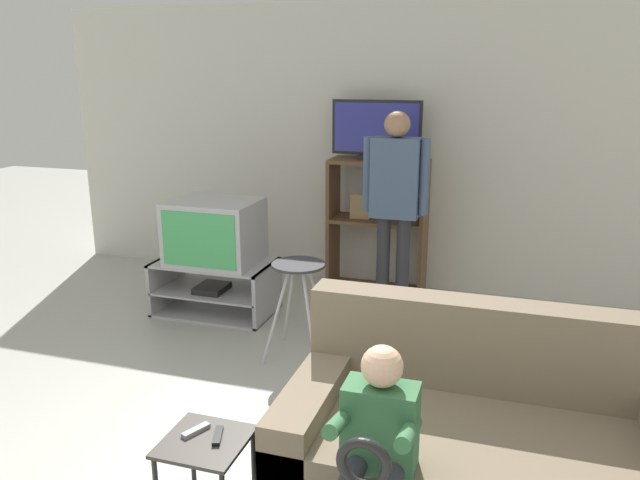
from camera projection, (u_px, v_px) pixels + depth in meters
name	position (u px, v px, depth m)	size (l,w,h in m)	color
wall_back	(377.00, 148.00, 5.76)	(6.40, 0.06, 2.60)	beige
tv_stand	(216.00, 287.00, 5.29)	(0.98, 0.59, 0.45)	#A8A8AD
television_main	(215.00, 232.00, 5.15)	(0.72, 0.57, 0.52)	#B2B2B7
media_shelf	(377.00, 226.00, 5.68)	(0.88, 0.38, 1.23)	brown
television_flat	(376.00, 131.00, 5.48)	(0.80, 0.20, 0.52)	black
folding_stool	(298.00, 280.00, 4.38)	(0.42, 0.44, 0.70)	#B7B7BC
snack_table	(205.00, 450.00, 2.87)	(0.38, 0.38, 0.37)	#38332D
remote_control_black	(218.00, 436.00, 2.87)	(0.04, 0.14, 0.02)	black
remote_control_white	(196.00, 430.00, 2.91)	(0.04, 0.14, 0.02)	gray
couch	(479.00, 446.00, 2.94)	(1.83, 0.96, 0.90)	#756651
person_standing_adult	(395.00, 195.00, 4.99)	(0.53, 0.21, 1.70)	#2D2D33
person_seated_child	(376.00, 446.00, 2.46)	(0.33, 0.43, 0.96)	#2D2D38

